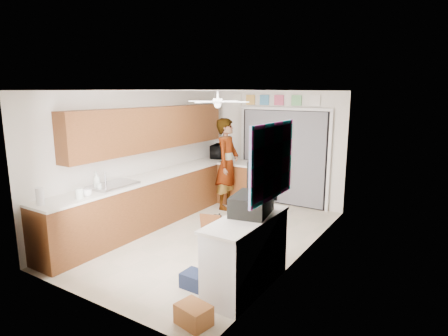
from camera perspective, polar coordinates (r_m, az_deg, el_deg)
The scene contains 42 objects.
floor at distance 6.66m, azimuth -1.87°, elevation -10.33°, with size 5.00×5.00×0.00m, color #BBB197.
ceiling at distance 6.18m, azimuth -2.02°, elevation 11.71°, with size 5.00×5.00×0.00m, color white.
wall_back at distance 8.46m, azimuth 7.63°, elevation 3.09°, with size 3.20×3.20×0.00m, color silver.
wall_front at distance 4.52m, azimuth -20.11°, elevation -5.02°, with size 3.20×3.20×0.00m, color silver.
wall_left at distance 7.31m, azimuth -12.39°, elevation 1.58°, with size 5.00×5.00×0.00m, color silver.
wall_right at distance 5.58m, azimuth 11.79°, elevation -1.46°, with size 5.00×5.00×0.00m, color silver.
left_base_cabinets at distance 7.28m, azimuth -10.42°, elevation -4.84°, with size 0.60×4.80×0.90m, color brown.
left_countertop at distance 7.16m, azimuth -10.50°, elevation -1.24°, with size 0.62×4.80×0.04m, color white.
upper_cabinets at distance 7.27m, azimuth -10.56°, elevation 5.98°, with size 0.32×4.00×0.80m, color brown.
sink_basin at distance 6.48m, azimuth -16.51°, elevation -2.57°, with size 0.50×0.76×0.06m, color silver.
faucet at distance 6.60m, azimuth -17.65°, elevation -1.54°, with size 0.03×0.03×0.22m, color silver.
peninsula_base at distance 8.40m, azimuth 2.94°, elevation -2.46°, with size 1.00×0.60×0.90m, color brown.
peninsula_top at distance 8.29m, azimuth 2.98°, elevation 0.70°, with size 1.04×0.64×0.04m, color white.
back_opening_recess at distance 8.36m, azimuth 9.06°, elevation 1.56°, with size 2.00×0.06×2.10m, color black.
curtain_panel at distance 8.32m, azimuth 8.95°, elevation 1.52°, with size 1.90×0.03×2.05m, color gray.
door_trim_left at distance 8.78m, azimuth 2.86°, elevation 2.17°, with size 0.06×0.04×2.10m, color white.
door_trim_right at distance 7.99m, azimuth 15.70°, elevation 0.81°, with size 0.06×0.04×2.10m, color white.
door_trim_head at distance 8.22m, azimuth 9.21°, elevation 8.89°, with size 2.10×0.04×0.06m, color white.
header_frame_0 at distance 8.61m, azimuth 4.04°, elevation 10.33°, with size 0.22×0.02×0.22m, color gold.
header_frame_1 at distance 8.45m, azimuth 6.17°, elevation 10.27°, with size 0.22×0.02×0.22m, color #4589B8.
header_frame_2 at distance 8.30m, azimuth 8.37°, elevation 10.19°, with size 0.22×0.02×0.22m, color #C84B6C.
header_frame_3 at distance 8.14m, azimuth 10.98°, elevation 10.08°, with size 0.22×0.02×0.22m, color #66B36E.
header_frame_4 at distance 8.01m, azimuth 13.68°, elevation 9.94°, with size 0.22×0.02×0.22m, color white.
route66_sign at distance 8.78m, azimuth 2.00°, elevation 10.37°, with size 0.22×0.02×0.26m, color silver.
right_counter_base at distance 4.89m, azimuth 3.46°, elevation -13.03°, with size 0.50×1.40×0.90m, color white.
right_counter_top at distance 4.72m, azimuth 3.43°, elevation -7.81°, with size 0.54×1.44×0.04m, color white.
abstract_painting at distance 4.60m, azimuth 7.36°, elevation 1.02°, with size 0.03×1.15×0.95m, color #E253CA.
ceiling_fan at distance 6.35m, azimuth -0.98°, elevation 10.09°, with size 1.14×1.14×0.24m, color white.
microwave at distance 8.86m, azimuth -0.46°, elevation 2.57°, with size 0.56×0.38×0.31m, color black.
soap_bottle at distance 6.35m, azimuth -18.84°, elevation -1.76°, with size 0.11×0.11×0.29m, color silver.
cup at distance 6.00m, azimuth -20.11°, elevation -3.54°, with size 0.14×0.14×0.11m, color white.
jar_a at distance 5.89m, azimuth -21.18°, elevation -3.64°, with size 0.11×0.11×0.16m, color silver.
jar_b at distance 6.28m, azimuth -18.50°, elevation -2.74°, with size 0.08×0.08×0.11m, color silver.
paper_towel_roll at distance 5.78m, azimuth -26.26°, elevation -3.90°, with size 0.11×0.11×0.24m, color white.
suitcase at distance 4.83m, azimuth 4.21°, elevation -5.54°, with size 0.45×0.60×0.26m, color black.
suitcase_rim at distance 4.86m, azimuth 4.19°, elevation -6.78°, with size 0.44×0.58×0.02m, color yellow.
suitcase_lid at distance 5.01m, azimuth 5.82°, elevation -1.96°, with size 0.42×0.03×0.50m, color black.
cardboard_box at distance 4.36m, azimuth -4.66°, elevation -21.39°, with size 0.36×0.27×0.23m, color #AF6737.
navy_crate at distance 5.05m, azimuth -4.43°, elevation -16.64°, with size 0.32×0.27×0.20m, color #151E36.
cabinet_door_panel at distance 6.26m, azimuth -1.98°, elevation -9.20°, with size 0.35×0.03×0.53m, color brown.
man at distance 7.98m, azimuth 0.49°, elevation 0.65°, with size 0.71×0.47×1.94m, color white.
dog at distance 6.57m, azimuth -1.64°, elevation -8.81°, with size 0.21×0.50×0.39m, color black.
Camera 1 is at (3.47, -5.11, 2.49)m, focal length 30.00 mm.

